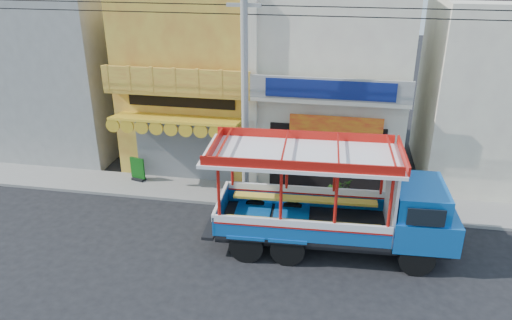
# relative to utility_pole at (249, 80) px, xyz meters

# --- Properties ---
(ground) EXTENTS (90.00, 90.00, 0.00)m
(ground) POSITION_rel_utility_pole_xyz_m (0.85, -3.30, -5.03)
(ground) COLOR black
(ground) RESTS_ON ground
(sidewalk) EXTENTS (30.00, 2.00, 0.12)m
(sidewalk) POSITION_rel_utility_pole_xyz_m (0.85, 0.70, -4.97)
(sidewalk) COLOR slate
(sidewalk) RESTS_ON ground
(shophouse_left) EXTENTS (6.00, 7.50, 8.24)m
(shophouse_left) POSITION_rel_utility_pole_xyz_m (-3.15, 4.66, -0.92)
(shophouse_left) COLOR #C3762B
(shophouse_left) RESTS_ON ground
(shophouse_right) EXTENTS (6.00, 6.75, 8.24)m
(shophouse_right) POSITION_rel_utility_pole_xyz_m (2.85, 4.66, -0.93)
(shophouse_right) COLOR beige
(shophouse_right) RESTS_ON ground
(party_pilaster) EXTENTS (0.35, 0.30, 8.00)m
(party_pilaster) POSITION_rel_utility_pole_xyz_m (-0.15, 1.55, -1.03)
(party_pilaster) COLOR beige
(party_pilaster) RESTS_ON ground
(filler_building_left) EXTENTS (6.00, 6.00, 7.60)m
(filler_building_left) POSITION_rel_utility_pole_xyz_m (-10.15, 4.70, -1.23)
(filler_building_left) COLOR gray
(filler_building_left) RESTS_ON ground
(filler_building_right) EXTENTS (6.00, 6.00, 7.60)m
(filler_building_right) POSITION_rel_utility_pole_xyz_m (9.85, 4.70, -1.23)
(filler_building_right) COLOR beige
(filler_building_right) RESTS_ON ground
(utility_pole) EXTENTS (28.00, 0.26, 9.00)m
(utility_pole) POSITION_rel_utility_pole_xyz_m (0.00, 0.00, 0.00)
(utility_pole) COLOR gray
(utility_pole) RESTS_ON ground
(songthaew_truck) EXTENTS (8.10, 2.98, 3.73)m
(songthaew_truck) POSITION_rel_utility_pole_xyz_m (3.78, -2.53, -3.23)
(songthaew_truck) COLOR black
(songthaew_truck) RESTS_ON ground
(green_sign) EXTENTS (0.67, 0.44, 1.03)m
(green_sign) POSITION_rel_utility_pole_xyz_m (-5.08, 1.08, -4.48)
(green_sign) COLOR black
(green_sign) RESTS_ON sidewalk
(potted_plant_a) EXTENTS (1.00, 0.98, 0.85)m
(potted_plant_a) POSITION_rel_utility_pole_xyz_m (3.53, 0.98, -4.49)
(potted_plant_a) COLOR #265217
(potted_plant_a) RESTS_ON sidewalk
(potted_plant_b) EXTENTS (0.60, 0.56, 0.86)m
(potted_plant_b) POSITION_rel_utility_pole_xyz_m (3.20, 0.21, -4.48)
(potted_plant_b) COLOR #265217
(potted_plant_b) RESTS_ON sidewalk
(potted_plant_c) EXTENTS (0.62, 0.62, 0.85)m
(potted_plant_c) POSITION_rel_utility_pole_xyz_m (6.13, 0.60, -4.49)
(potted_plant_c) COLOR #265217
(potted_plant_c) RESTS_ON sidewalk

